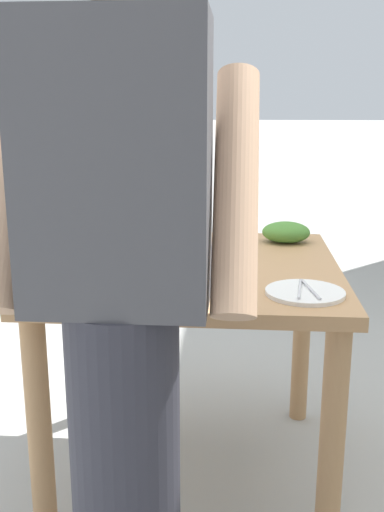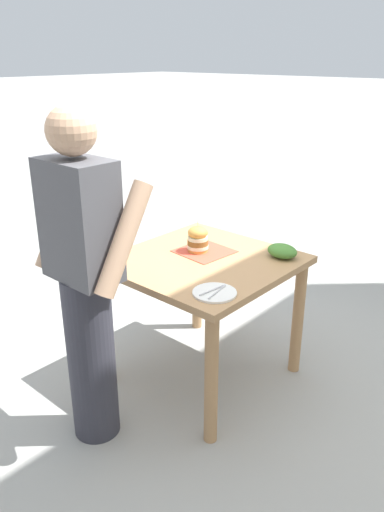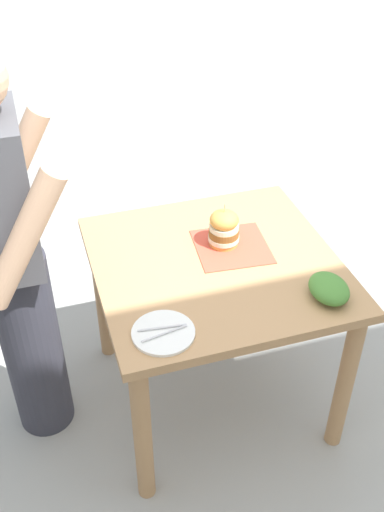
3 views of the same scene
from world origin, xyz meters
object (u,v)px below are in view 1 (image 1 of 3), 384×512
object	(u,v)px
pickle_spear	(144,247)
side_plate_with_forks	(305,292)
patio_table	(194,301)
sandwich	(166,234)
side_salad	(286,232)
diner_across_table	(121,311)

from	to	relation	value
pickle_spear	side_plate_with_forks	distance (m)	0.68
patio_table	pickle_spear	distance (m)	0.28
patio_table	sandwich	size ratio (longest dim) A/B	5.02
pickle_spear	side_salad	size ratio (longest dim) A/B	0.39
sandwich	side_salad	bearing A→B (deg)	-148.83
patio_table	side_plate_with_forks	distance (m)	0.47
pickle_spear	patio_table	bearing A→B (deg)	143.49
side_plate_with_forks	diner_across_table	distance (m)	0.63
pickle_spear	diner_across_table	xyz separation A→B (m)	(-0.10, 0.90, 0.09)
diner_across_table	side_salad	bearing A→B (deg)	-111.04
side_salad	patio_table	bearing A→B (deg)	45.10
sandwich	pickle_spear	bearing A→B (deg)	-39.87
patio_table	sandwich	bearing A→B (deg)	-33.35
patio_table	diner_across_table	xyz separation A→B (m)	(0.09, 0.76, 0.24)
diner_across_table	side_plate_with_forks	bearing A→B (deg)	-133.16
sandwich	pickle_spear	size ratio (longest dim) A/B	2.71
side_plate_with_forks	side_salad	distance (m)	0.63
side_plate_with_forks	diner_across_table	world-z (taller)	diner_across_table
sandwich	diner_across_table	xyz separation A→B (m)	(-0.01, 0.82, 0.02)
side_salad	pickle_spear	bearing A→B (deg)	19.69
side_plate_with_forks	side_salad	bearing A→B (deg)	-89.27
side_salad	diner_across_table	distance (m)	1.16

